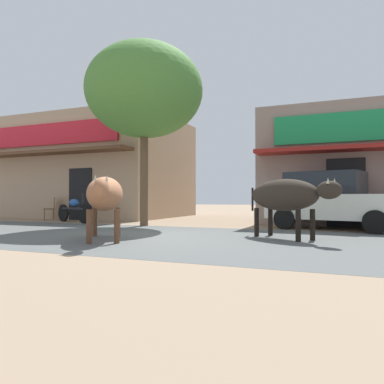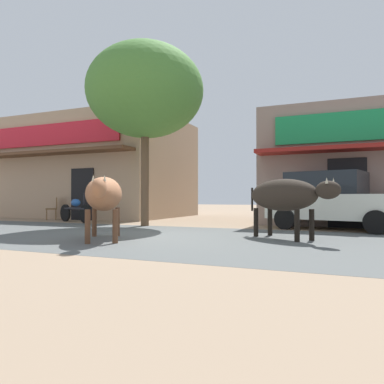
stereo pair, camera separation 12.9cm
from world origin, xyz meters
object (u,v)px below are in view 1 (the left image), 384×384
roadside_tree (144,91)px  cow_far_dark (285,196)px  cow_near_brown (105,195)px  cafe_chair_near_tree (51,207)px  parked_motorcycle (74,209)px  parked_hatchback_car (332,200)px

roadside_tree → cow_far_dark: 6.23m
roadside_tree → cow_far_dark: roadside_tree is taller
cow_near_brown → cafe_chair_near_tree: 8.13m
cow_far_dark → cafe_chair_near_tree: cow_far_dark is taller
cow_near_brown → cow_far_dark: bearing=26.4°
parked_motorcycle → roadside_tree: bearing=-7.6°
cafe_chair_near_tree → cow_near_brown: bearing=-39.2°
roadside_tree → cafe_chair_near_tree: 6.48m
roadside_tree → parked_hatchback_car: 6.72m
roadside_tree → parked_hatchback_car: roadside_tree is taller
roadside_tree → cafe_chair_near_tree: bearing=165.8°
roadside_tree → parked_hatchback_car: (5.66, 0.90, -3.52)m
parked_hatchback_car → cow_far_dark: (-0.89, -3.00, 0.11)m
roadside_tree → cow_far_dark: bearing=-23.7°
cow_near_brown → parked_motorcycle: bearing=136.0°
cow_near_brown → parked_hatchback_car: bearing=47.1°
roadside_tree → parked_hatchback_car: size_ratio=1.50×
parked_hatchback_car → cafe_chair_near_tree: parked_hatchback_car is taller
parked_motorcycle → cow_near_brown: cow_near_brown is taller
roadside_tree → parked_motorcycle: roadside_tree is taller
cow_far_dark → cafe_chair_near_tree: bearing=161.1°
parked_motorcycle → cafe_chair_near_tree: (-1.86, 0.85, 0.04)m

